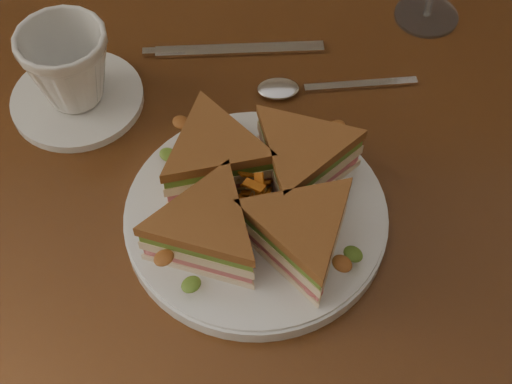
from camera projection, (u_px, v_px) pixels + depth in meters
table at (266, 216)px, 0.83m from camera, size 1.20×0.80×0.75m
plate at (256, 216)px, 0.70m from camera, size 0.26×0.26×0.02m
sandwich_wedges at (256, 195)px, 0.67m from camera, size 0.27×0.27×0.06m
crisps_mound at (256, 197)px, 0.68m from camera, size 0.09×0.09×0.05m
spoon at (298, 88)px, 0.81m from camera, size 0.18×0.03×0.01m
knife at (227, 50)px, 0.85m from camera, size 0.22×0.02×0.00m
saucer at (78, 99)px, 0.80m from camera, size 0.15×0.15×0.01m
coffee_cup at (68, 67)px, 0.76m from camera, size 0.10×0.10×0.09m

